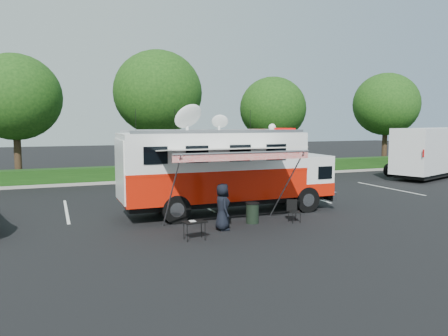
{
  "coord_description": "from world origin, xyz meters",
  "views": [
    {
      "loc": [
        -7.0,
        -17.18,
        3.88
      ],
      "look_at": [
        0.0,
        0.5,
        1.9
      ],
      "focal_mm": 35.0,
      "sensor_mm": 36.0,
      "label": 1
    }
  ],
  "objects_px": {
    "folding_table": "(194,223)",
    "trash_bin": "(252,213)",
    "semi_trailer": "(442,151)",
    "command_truck": "(227,169)"
  },
  "relations": [
    {
      "from": "folding_table",
      "to": "trash_bin",
      "type": "height_order",
      "value": "trash_bin"
    },
    {
      "from": "trash_bin",
      "to": "semi_trailer",
      "type": "distance_m",
      "value": 21.19
    },
    {
      "from": "command_truck",
      "to": "semi_trailer",
      "type": "distance_m",
      "value": 20.57
    },
    {
      "from": "command_truck",
      "to": "trash_bin",
      "type": "height_order",
      "value": "command_truck"
    },
    {
      "from": "command_truck",
      "to": "trash_bin",
      "type": "relative_size",
      "value": 11.52
    },
    {
      "from": "command_truck",
      "to": "trash_bin",
      "type": "xyz_separation_m",
      "value": [
        0.22,
        -2.13,
        -1.5
      ]
    },
    {
      "from": "semi_trailer",
      "to": "folding_table",
      "type": "bearing_deg",
      "value": -155.44
    },
    {
      "from": "folding_table",
      "to": "trash_bin",
      "type": "xyz_separation_m",
      "value": [
        2.84,
        1.51,
        -0.18
      ]
    },
    {
      "from": "semi_trailer",
      "to": "command_truck",
      "type": "bearing_deg",
      "value": -161.65
    },
    {
      "from": "semi_trailer",
      "to": "trash_bin",
      "type": "bearing_deg",
      "value": -155.96
    }
  ]
}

